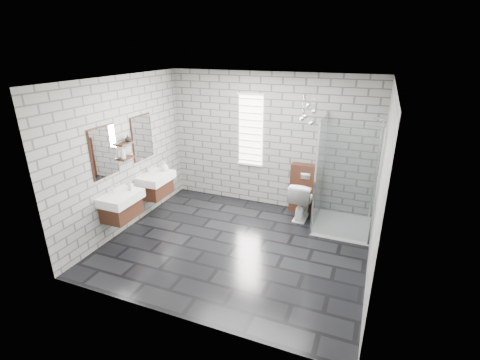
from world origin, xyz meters
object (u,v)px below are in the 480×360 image
Objects in this scene: vanity_left at (119,199)px; shower_enclosure at (338,204)px; cistern_panel at (305,189)px; toilet at (302,199)px; vanity_right at (154,178)px.

shower_enclosure reaches higher than vanity_left.
shower_enclosure reaches higher than cistern_panel.
cistern_panel is 0.28m from toilet.
vanity_left is at bearing -153.75° from shower_enclosure.
shower_enclosure is 0.76m from toilet.
vanity_left is 1.57× the size of cistern_panel.
cistern_panel is 0.87m from shower_enclosure.
cistern_panel is at bearing -88.07° from toilet.
vanity_right reaches higher than toilet.
vanity_left is 2.11× the size of toilet.
cistern_panel is at bearing 39.07° from vanity_left.
vanity_right is 2.11× the size of toilet.
vanity_left is 3.81m from shower_enclosure.
vanity_right reaches higher than cistern_panel.
vanity_left reaches higher than toilet.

